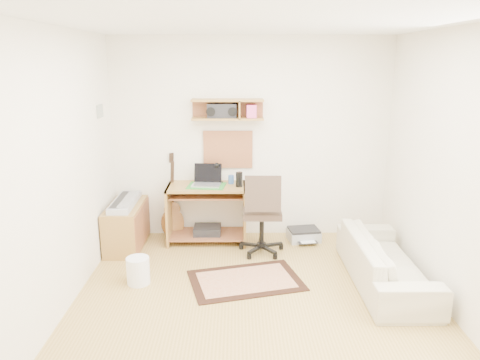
{
  "coord_description": "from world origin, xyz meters",
  "views": [
    {
      "loc": [
        -0.19,
        -3.94,
        2.31
      ],
      "look_at": [
        -0.15,
        1.05,
        1.0
      ],
      "focal_mm": 34.54,
      "sensor_mm": 36.0,
      "label": 1
    }
  ],
  "objects_px": {
    "task_chair": "(262,212)",
    "cabinet": "(126,226)",
    "sofa": "(386,253)",
    "printer": "(304,234)",
    "desk": "(207,214)"
  },
  "relations": [
    {
      "from": "task_chair",
      "to": "cabinet",
      "type": "bearing_deg",
      "value": 174.29
    },
    {
      "from": "sofa",
      "to": "printer",
      "type": "bearing_deg",
      "value": 29.94
    },
    {
      "from": "cabinet",
      "to": "sofa",
      "type": "relative_size",
      "value": 0.53
    },
    {
      "from": "desk",
      "to": "cabinet",
      "type": "relative_size",
      "value": 1.11
    },
    {
      "from": "desk",
      "to": "printer",
      "type": "distance_m",
      "value": 1.3
    },
    {
      "from": "desk",
      "to": "sofa",
      "type": "xyz_separation_m",
      "value": [
        1.95,
        -1.19,
        -0.04
      ]
    },
    {
      "from": "desk",
      "to": "cabinet",
      "type": "height_order",
      "value": "desk"
    },
    {
      "from": "printer",
      "to": "sofa",
      "type": "relative_size",
      "value": 0.23
    },
    {
      "from": "task_chair",
      "to": "desk",
      "type": "bearing_deg",
      "value": 152.59
    },
    {
      "from": "printer",
      "to": "sofa",
      "type": "bearing_deg",
      "value": -68.62
    },
    {
      "from": "task_chair",
      "to": "sofa",
      "type": "xyz_separation_m",
      "value": [
        1.26,
        -0.82,
        -0.18
      ]
    },
    {
      "from": "cabinet",
      "to": "task_chair",
      "type": "bearing_deg",
      "value": -6.57
    },
    {
      "from": "sofa",
      "to": "cabinet",
      "type": "bearing_deg",
      "value": 71.15
    },
    {
      "from": "cabinet",
      "to": "sofa",
      "type": "height_order",
      "value": "sofa"
    },
    {
      "from": "desk",
      "to": "printer",
      "type": "xyz_separation_m",
      "value": [
        1.26,
        0.01,
        -0.29
      ]
    }
  ]
}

